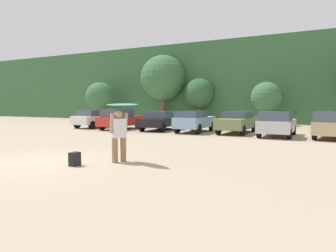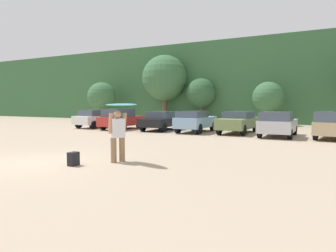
{
  "view_description": "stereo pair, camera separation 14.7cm",
  "coord_description": "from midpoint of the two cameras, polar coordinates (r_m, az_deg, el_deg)",
  "views": [
    {
      "loc": [
        8.6,
        -7.05,
        2.03
      ],
      "look_at": [
        1.71,
        6.52,
        0.9
      ],
      "focal_mm": 32.24,
      "sensor_mm": 36.0,
      "label": 1
    },
    {
      "loc": [
        8.73,
        -6.99,
        2.03
      ],
      "look_at": [
        1.71,
        6.52,
        0.9
      ],
      "focal_mm": 32.24,
      "sensor_mm": 36.0,
      "label": 2
    }
  ],
  "objects": [
    {
      "name": "parked_car_tan",
      "position": [
        19.93,
        29.28,
        0.25
      ],
      "size": [
        2.43,
        4.84,
        1.59
      ],
      "rotation": [
        0.0,
        0.0,
        1.44
      ],
      "color": "tan",
      "rests_on": "ground_plane"
    },
    {
      "name": "ground_plane",
      "position": [
        11.34,
        -23.27,
        -6.44
      ],
      "size": [
        120.0,
        120.0,
        0.0
      ],
      "primitive_type": "plane",
      "color": "tan"
    },
    {
      "name": "person_adult",
      "position": [
        10.57,
        -9.11,
        -1.34
      ],
      "size": [
        0.52,
        0.65,
        1.8
      ],
      "rotation": [
        0.0,
        0.0,
        2.56
      ],
      "color": "#8C6B4C",
      "rests_on": "ground_plane"
    },
    {
      "name": "tree_center_left",
      "position": [
        37.34,
        -12.28,
        5.44
      ],
      "size": [
        3.43,
        3.43,
        4.6
      ],
      "color": "brown",
      "rests_on": "ground_plane"
    },
    {
      "name": "parked_car_sky_blue",
      "position": [
        21.49,
        5.36,
        1.01
      ],
      "size": [
        1.79,
        4.18,
        1.53
      ],
      "rotation": [
        0.0,
        0.0,
        1.57
      ],
      "color": "#84ADD1",
      "rests_on": "ground_plane"
    },
    {
      "name": "tree_right",
      "position": [
        29.95,
        18.51,
        5.19
      ],
      "size": [
        2.86,
        2.86,
        4.09
      ],
      "color": "brown",
      "rests_on": "ground_plane"
    },
    {
      "name": "backpack_dropped",
      "position": [
        10.39,
        -17.06,
        -5.97
      ],
      "size": [
        0.24,
        0.34,
        0.45
      ],
      "color": "black",
      "rests_on": "ground_plane"
    },
    {
      "name": "parked_car_red",
      "position": [
        24.17,
        -8.77,
        1.37
      ],
      "size": [
        1.88,
        4.03,
        1.62
      ],
      "rotation": [
        0.0,
        0.0,
        1.53
      ],
      "color": "#B72D28",
      "rests_on": "ground_plane"
    },
    {
      "name": "tree_far_left",
      "position": [
        34.8,
        -0.49,
        9.02
      ],
      "size": [
        5.18,
        5.18,
        7.55
      ],
      "color": "brown",
      "rests_on": "ground_plane"
    },
    {
      "name": "hillside_ridge",
      "position": [
        38.63,
        14.59,
        7.66
      ],
      "size": [
        108.0,
        12.0,
        8.86
      ],
      "primitive_type": "cube",
      "color": "#38663D",
      "rests_on": "ground_plane"
    },
    {
      "name": "tree_far_right",
      "position": [
        33.1,
        6.38,
        6.15
      ],
      "size": [
        3.21,
        3.21,
        4.78
      ],
      "color": "brown",
      "rests_on": "ground_plane"
    },
    {
      "name": "parked_car_olive_green",
      "position": [
        21.36,
        13.32,
        0.85
      ],
      "size": [
        1.96,
        4.72,
        1.5
      ],
      "rotation": [
        0.0,
        0.0,
        1.54
      ],
      "color": "#6B7F4C",
      "rests_on": "ground_plane"
    },
    {
      "name": "surfboard_teal",
      "position": [
        10.5,
        -8.6,
        4.03
      ],
      "size": [
        1.78,
        1.0,
        0.12
      ],
      "rotation": [
        0.0,
        0.0,
        2.82
      ],
      "color": "teal"
    },
    {
      "name": "parked_car_silver",
      "position": [
        19.71,
        20.25,
        0.43
      ],
      "size": [
        1.94,
        4.17,
        1.55
      ],
      "rotation": [
        0.0,
        0.0,
        1.56
      ],
      "color": "silver",
      "rests_on": "ground_plane"
    },
    {
      "name": "parked_car_black",
      "position": [
        23.18,
        -0.97,
        1.14
      ],
      "size": [
        2.08,
        4.39,
        1.45
      ],
      "rotation": [
        0.0,
        0.0,
        1.61
      ],
      "color": "black",
      "rests_on": "ground_plane"
    },
    {
      "name": "parked_car_white",
      "position": [
        26.34,
        -13.21,
        1.45
      ],
      "size": [
        2.04,
        4.15,
        1.51
      ],
      "rotation": [
        0.0,
        0.0,
        1.52
      ],
      "color": "white",
      "rests_on": "ground_plane"
    }
  ]
}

